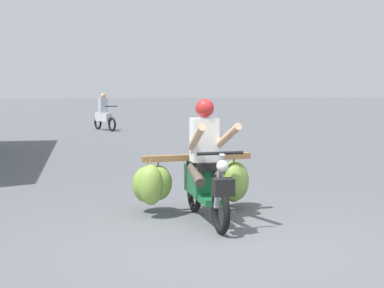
{
  "coord_description": "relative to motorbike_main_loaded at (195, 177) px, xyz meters",
  "views": [
    {
      "loc": [
        -1.45,
        -5.91,
        1.78
      ],
      "look_at": [
        0.02,
        2.0,
        0.9
      ],
      "focal_mm": 52.56,
      "sensor_mm": 36.0,
      "label": 1
    }
  ],
  "objects": [
    {
      "name": "motorbike_distant_ahead_left",
      "position": [
        -0.8,
        14.07,
        0.05
      ],
      "size": [
        0.86,
        1.48,
        1.4
      ],
      "color": "black",
      "rests_on": "ground"
    },
    {
      "name": "ground_plane",
      "position": [
        0.06,
        -1.37,
        -0.52
      ],
      "size": [
        120.0,
        120.0,
        0.0
      ],
      "primitive_type": "plane",
      "color": "#56595E"
    },
    {
      "name": "motorbike_main_loaded",
      "position": [
        0.0,
        0.0,
        0.0
      ],
      "size": [
        1.76,
        1.88,
        1.58
      ],
      "color": "black",
      "rests_on": "ground"
    }
  ]
}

